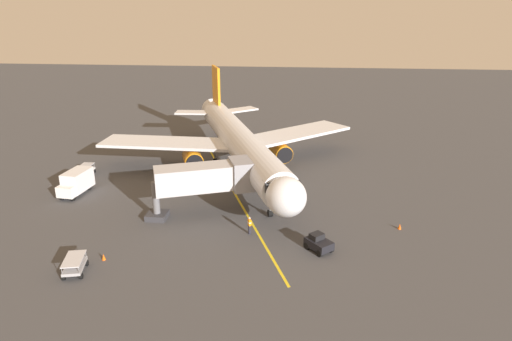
{
  "coord_description": "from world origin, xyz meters",
  "views": [
    {
      "loc": [
        -7.37,
        54.53,
        19.67
      ],
      "look_at": [
        -2.53,
        8.54,
        3.0
      ],
      "focal_mm": 31.51,
      "sensor_mm": 36.0,
      "label": 1
    }
  ],
  "objects_px": {
    "baggage_cart_portside": "(86,170)",
    "safety_cone_nose_left": "(104,257)",
    "tug_starboard_side": "(319,243)",
    "safety_cone_nose_right": "(162,217)",
    "box_truck_rear_apron": "(76,182)",
    "airplane": "(239,141)",
    "jet_bridge": "(212,178)",
    "baggage_cart_near_nose": "(75,265)",
    "safety_cone_wing_port": "(400,226)",
    "ground_crew_marshaller": "(250,225)"
  },
  "relations": [
    {
      "from": "jet_bridge",
      "to": "safety_cone_wing_port",
      "type": "height_order",
      "value": "jet_bridge"
    },
    {
      "from": "airplane",
      "to": "tug_starboard_side",
      "type": "distance_m",
      "value": 21.66
    },
    {
      "from": "jet_bridge",
      "to": "tug_starboard_side",
      "type": "xyz_separation_m",
      "value": [
        -10.55,
        6.68,
        -3.06
      ]
    },
    {
      "from": "ground_crew_marshaller",
      "to": "baggage_cart_near_nose",
      "type": "height_order",
      "value": "ground_crew_marshaller"
    },
    {
      "from": "safety_cone_nose_left",
      "to": "safety_cone_nose_right",
      "type": "height_order",
      "value": "same"
    },
    {
      "from": "airplane",
      "to": "safety_cone_nose_left",
      "type": "xyz_separation_m",
      "value": [
        8.2,
        22.61,
        -3.73
      ]
    },
    {
      "from": "baggage_cart_portside",
      "to": "tug_starboard_side",
      "type": "relative_size",
      "value": 0.97
    },
    {
      "from": "safety_cone_nose_left",
      "to": "safety_cone_nose_right",
      "type": "bearing_deg",
      "value": -107.79
    },
    {
      "from": "safety_cone_nose_right",
      "to": "tug_starboard_side",
      "type": "bearing_deg",
      "value": 163.72
    },
    {
      "from": "airplane",
      "to": "safety_cone_nose_left",
      "type": "distance_m",
      "value": 24.34
    },
    {
      "from": "tug_starboard_side",
      "to": "safety_cone_nose_right",
      "type": "height_order",
      "value": "tug_starboard_side"
    },
    {
      "from": "baggage_cart_near_nose",
      "to": "tug_starboard_side",
      "type": "distance_m",
      "value": 20.0
    },
    {
      "from": "baggage_cart_portside",
      "to": "tug_starboard_side",
      "type": "height_order",
      "value": "tug_starboard_side"
    },
    {
      "from": "safety_cone_nose_right",
      "to": "box_truck_rear_apron",
      "type": "bearing_deg",
      "value": -25.0
    },
    {
      "from": "safety_cone_wing_port",
      "to": "baggage_cart_portside",
      "type": "bearing_deg",
      "value": -16.73
    },
    {
      "from": "jet_bridge",
      "to": "ground_crew_marshaller",
      "type": "height_order",
      "value": "jet_bridge"
    },
    {
      "from": "ground_crew_marshaller",
      "to": "safety_cone_nose_right",
      "type": "xyz_separation_m",
      "value": [
        8.98,
        -2.08,
        -0.61
      ]
    },
    {
      "from": "ground_crew_marshaller",
      "to": "baggage_cart_near_nose",
      "type": "distance_m",
      "value": 15.17
    },
    {
      "from": "ground_crew_marshaller",
      "to": "baggage_cart_portside",
      "type": "distance_m",
      "value": 25.97
    },
    {
      "from": "safety_cone_nose_left",
      "to": "jet_bridge",
      "type": "bearing_deg",
      "value": -125.53
    },
    {
      "from": "airplane",
      "to": "baggage_cart_portside",
      "type": "bearing_deg",
      "value": 10.19
    },
    {
      "from": "jet_bridge",
      "to": "safety_cone_nose_right",
      "type": "height_order",
      "value": "jet_bridge"
    },
    {
      "from": "safety_cone_nose_right",
      "to": "safety_cone_wing_port",
      "type": "bearing_deg",
      "value": -179.1
    },
    {
      "from": "airplane",
      "to": "safety_cone_nose_right",
      "type": "xyz_separation_m",
      "value": [
        5.66,
        14.68,
        -3.73
      ]
    },
    {
      "from": "baggage_cart_portside",
      "to": "safety_cone_wing_port",
      "type": "bearing_deg",
      "value": 163.27
    },
    {
      "from": "tug_starboard_side",
      "to": "safety_cone_nose_left",
      "type": "xyz_separation_m",
      "value": [
        17.79,
        3.47,
        -0.43
      ]
    },
    {
      "from": "jet_bridge",
      "to": "safety_cone_nose_right",
      "type": "bearing_deg",
      "value": 25.33
    },
    {
      "from": "baggage_cart_portside",
      "to": "safety_cone_nose_left",
      "type": "distance_m",
      "value": 22.01
    },
    {
      "from": "ground_crew_marshaller",
      "to": "box_truck_rear_apron",
      "type": "xyz_separation_m",
      "value": [
        20.48,
        -7.44,
        0.5
      ]
    },
    {
      "from": "ground_crew_marshaller",
      "to": "safety_cone_nose_right",
      "type": "relative_size",
      "value": 3.11
    },
    {
      "from": "baggage_cart_portside",
      "to": "box_truck_rear_apron",
      "type": "height_order",
      "value": "box_truck_rear_apron"
    },
    {
      "from": "box_truck_rear_apron",
      "to": "safety_cone_nose_left",
      "type": "bearing_deg",
      "value": 123.98
    },
    {
      "from": "baggage_cart_near_nose",
      "to": "safety_cone_nose_left",
      "type": "relative_size",
      "value": 5.19
    },
    {
      "from": "baggage_cart_near_nose",
      "to": "tug_starboard_side",
      "type": "xyz_separation_m",
      "value": [
        -19.22,
        -5.53,
        0.05
      ]
    },
    {
      "from": "baggage_cart_portside",
      "to": "box_truck_rear_apron",
      "type": "relative_size",
      "value": 0.55
    },
    {
      "from": "jet_bridge",
      "to": "baggage_cart_portside",
      "type": "height_order",
      "value": "jet_bridge"
    },
    {
      "from": "tug_starboard_side",
      "to": "safety_cone_wing_port",
      "type": "xyz_separation_m",
      "value": [
        -7.77,
        -4.82,
        -0.43
      ]
    },
    {
      "from": "baggage_cart_near_nose",
      "to": "box_truck_rear_apron",
      "type": "bearing_deg",
      "value": -63.86
    },
    {
      "from": "baggage_cart_portside",
      "to": "safety_cone_nose_left",
      "type": "xyz_separation_m",
      "value": [
        -10.74,
        19.2,
        -0.38
      ]
    },
    {
      "from": "tug_starboard_side",
      "to": "safety_cone_nose_left",
      "type": "bearing_deg",
      "value": 11.04
    },
    {
      "from": "jet_bridge",
      "to": "safety_cone_nose_left",
      "type": "height_order",
      "value": "jet_bridge"
    },
    {
      "from": "baggage_cart_portside",
      "to": "box_truck_rear_apron",
      "type": "xyz_separation_m",
      "value": [
        -1.79,
        5.92,
        0.73
      ]
    },
    {
      "from": "safety_cone_nose_right",
      "to": "safety_cone_wing_port",
      "type": "distance_m",
      "value": 23.03
    },
    {
      "from": "jet_bridge",
      "to": "tug_starboard_side",
      "type": "bearing_deg",
      "value": 147.65
    },
    {
      "from": "baggage_cart_portside",
      "to": "safety_cone_wing_port",
      "type": "xyz_separation_m",
      "value": [
        -36.31,
        10.91,
        -0.38
      ]
    },
    {
      "from": "baggage_cart_near_nose",
      "to": "safety_cone_wing_port",
      "type": "relative_size",
      "value": 5.19
    },
    {
      "from": "ground_crew_marshaller",
      "to": "airplane",
      "type": "bearing_deg",
      "value": -78.78
    },
    {
      "from": "ground_crew_marshaller",
      "to": "safety_cone_nose_left",
      "type": "height_order",
      "value": "ground_crew_marshaller"
    },
    {
      "from": "jet_bridge",
      "to": "tug_starboard_side",
      "type": "distance_m",
      "value": 12.85
    },
    {
      "from": "box_truck_rear_apron",
      "to": "tug_starboard_side",
      "type": "bearing_deg",
      "value": 159.85
    }
  ]
}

